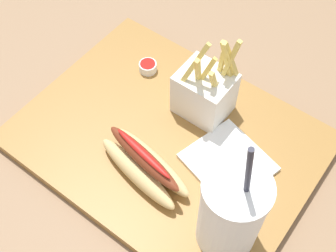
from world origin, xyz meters
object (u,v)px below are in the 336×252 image
object	(u,v)px
fries_basket	(205,92)
napkin_stack	(228,162)
soda_cup	(231,213)
hot_dog_1	(144,165)
ketchup_cup_1	(148,66)

from	to	relation	value
fries_basket	napkin_stack	distance (m)	0.12
soda_cup	fries_basket	xyz separation A→B (m)	(-0.15, 0.16, -0.03)
fries_basket	napkin_stack	bearing A→B (deg)	-35.41
fries_basket	hot_dog_1	bearing A→B (deg)	-90.91
fries_basket	hot_dog_1	xyz separation A→B (m)	(-0.00, -0.16, -0.02)
hot_dog_1	napkin_stack	world-z (taller)	hot_dog_1
hot_dog_1	fries_basket	bearing A→B (deg)	89.09
napkin_stack	ketchup_cup_1	bearing A→B (deg)	160.68
soda_cup	hot_dog_1	bearing A→B (deg)	176.66
hot_dog_1	napkin_stack	xyz separation A→B (m)	(0.09, 0.09, -0.02)
napkin_stack	soda_cup	bearing A→B (deg)	-59.55
soda_cup	fries_basket	bearing A→B (deg)	132.33
soda_cup	hot_dog_1	size ratio (longest dim) A/B	1.41
fries_basket	soda_cup	bearing A→B (deg)	-47.67
soda_cup	fries_basket	size ratio (longest dim) A/B	1.48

